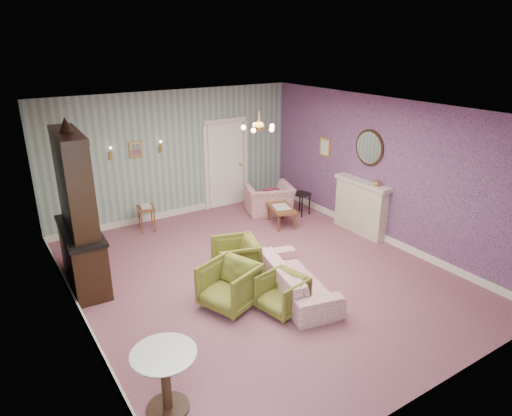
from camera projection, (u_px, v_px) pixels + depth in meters
floor at (259, 274)px, 8.15m from camera, size 7.00×7.00×0.00m
ceiling at (259, 110)px, 7.13m from camera, size 7.00×7.00×0.00m
wall_back at (175, 155)px, 10.39m from camera, size 6.00×0.00×6.00m
wall_front at (438, 289)px, 4.89m from camera, size 6.00×0.00×6.00m
wall_left at (72, 238)px, 6.12m from camera, size 0.00×7.00×7.00m
wall_right at (384, 171)px, 9.17m from camera, size 0.00×7.00×7.00m
wall_right_floral at (383, 171)px, 9.16m from camera, size 0.00×7.00×7.00m
door at (226, 163)px, 11.15m from camera, size 1.12×0.12×2.16m
olive_chair_a at (282, 292)px, 6.97m from camera, size 0.71×0.74×0.65m
olive_chair_b at (229, 283)px, 7.07m from camera, size 0.95×0.98×0.79m
olive_chair_c at (235, 256)px, 7.98m from camera, size 0.87×0.90×0.76m
sofa_chintz at (296, 273)px, 7.42m from camera, size 0.98×2.02×0.76m
wingback_chair at (269, 195)px, 10.82m from camera, size 1.23×0.99×0.94m
dresser at (76, 207)px, 7.39m from camera, size 0.67×1.70×2.79m
fireplace at (361, 207)px, 9.72m from camera, size 0.30×1.40×1.16m
mantel_vase at (377, 182)px, 9.16m from camera, size 0.15×0.15×0.15m
oval_mirror at (369, 148)px, 9.32m from camera, size 0.04×0.76×0.84m
framed_print at (325, 147)px, 10.47m from camera, size 0.04×0.34×0.42m
coffee_table at (281, 216)px, 10.22m from camera, size 0.69×0.94×0.43m
side_table_black at (301, 204)px, 10.79m from camera, size 0.43×0.43×0.53m
pedestal_table at (166, 382)px, 5.06m from camera, size 0.88×0.88×0.79m
nesting_table at (147, 218)px, 9.91m from camera, size 0.42×0.50×0.58m
gilt_mirror_back at (136, 150)px, 9.81m from camera, size 0.28×0.06×0.36m
sconce_left at (111, 153)px, 9.52m from camera, size 0.16×0.12×0.30m
sconce_right at (160, 147)px, 10.08m from camera, size 0.16×0.12×0.30m
chandelier at (259, 128)px, 7.22m from camera, size 0.56×0.56×0.36m
burgundy_cushion at (271, 196)px, 10.67m from camera, size 0.41×0.28×0.39m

